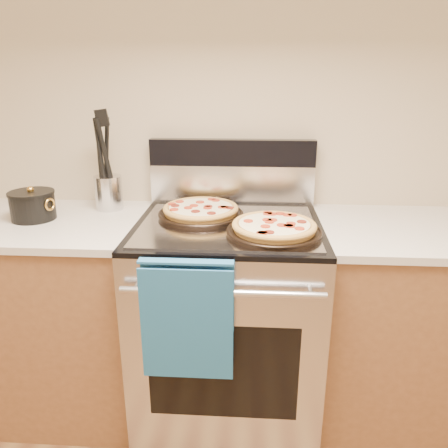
# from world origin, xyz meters

# --- Properties ---
(wall_back) EXTENTS (4.00, 0.00, 4.00)m
(wall_back) POSITION_xyz_m (0.00, 2.00, 1.35)
(wall_back) COLOR #C3B28D
(wall_back) RESTS_ON ground
(range_body) EXTENTS (0.76, 0.68, 0.90)m
(range_body) POSITION_xyz_m (0.00, 1.65, 0.45)
(range_body) COLOR #B7B7BC
(range_body) RESTS_ON ground
(oven_window) EXTENTS (0.56, 0.01, 0.40)m
(oven_window) POSITION_xyz_m (0.00, 1.31, 0.45)
(oven_window) COLOR black
(oven_window) RESTS_ON range_body
(cooktop) EXTENTS (0.76, 0.68, 0.02)m
(cooktop) POSITION_xyz_m (0.00, 1.65, 0.91)
(cooktop) COLOR black
(cooktop) RESTS_ON range_body
(backsplash_lower) EXTENTS (0.76, 0.06, 0.18)m
(backsplash_lower) POSITION_xyz_m (0.00, 1.96, 1.01)
(backsplash_lower) COLOR silver
(backsplash_lower) RESTS_ON cooktop
(backsplash_upper) EXTENTS (0.76, 0.06, 0.12)m
(backsplash_upper) POSITION_xyz_m (0.00, 1.96, 1.16)
(backsplash_upper) COLOR black
(backsplash_upper) RESTS_ON backsplash_lower
(oven_handle) EXTENTS (0.70, 0.03, 0.03)m
(oven_handle) POSITION_xyz_m (0.00, 1.27, 0.80)
(oven_handle) COLOR silver
(oven_handle) RESTS_ON range_body
(dish_towel) EXTENTS (0.32, 0.05, 0.42)m
(dish_towel) POSITION_xyz_m (-0.12, 1.27, 0.70)
(dish_towel) COLOR #19507E
(dish_towel) RESTS_ON oven_handle
(foil_sheet) EXTENTS (0.70, 0.55, 0.01)m
(foil_sheet) POSITION_xyz_m (0.00, 1.62, 0.92)
(foil_sheet) COLOR gray
(foil_sheet) RESTS_ON cooktop
(cabinet_left) EXTENTS (1.00, 0.62, 0.88)m
(cabinet_left) POSITION_xyz_m (-0.88, 1.68, 0.44)
(cabinet_left) COLOR brown
(cabinet_left) RESTS_ON ground
(countertop_left) EXTENTS (1.02, 0.64, 0.03)m
(countertop_left) POSITION_xyz_m (-0.88, 1.68, 0.90)
(countertop_left) COLOR #B9B1A6
(countertop_left) RESTS_ON cabinet_left
(cabinet_right) EXTENTS (1.00, 0.62, 0.88)m
(cabinet_right) POSITION_xyz_m (0.88, 1.68, 0.44)
(cabinet_right) COLOR brown
(cabinet_right) RESTS_ON ground
(countertop_right) EXTENTS (1.02, 0.64, 0.03)m
(countertop_right) POSITION_xyz_m (0.88, 1.68, 0.90)
(countertop_right) COLOR #B9B1A6
(countertop_right) RESTS_ON cabinet_right
(pepperoni_pizza_back) EXTENTS (0.42, 0.42, 0.05)m
(pepperoni_pizza_back) POSITION_xyz_m (-0.12, 1.72, 0.95)
(pepperoni_pizza_back) COLOR #A57832
(pepperoni_pizza_back) RESTS_ON foil_sheet
(pepperoni_pizza_front) EXTENTS (0.46, 0.46, 0.05)m
(pepperoni_pizza_front) POSITION_xyz_m (0.18, 1.52, 0.95)
(pepperoni_pizza_front) COLOR #A57832
(pepperoni_pizza_front) RESTS_ON foil_sheet
(utensil_crock) EXTENTS (0.14, 0.14, 0.15)m
(utensil_crock) POSITION_xyz_m (-0.56, 1.86, 0.99)
(utensil_crock) COLOR silver
(utensil_crock) RESTS_ON countertop_left
(saucepan) EXTENTS (0.23, 0.23, 0.11)m
(saucepan) POSITION_xyz_m (-0.84, 1.69, 0.97)
(saucepan) COLOR black
(saucepan) RESTS_ON countertop_left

